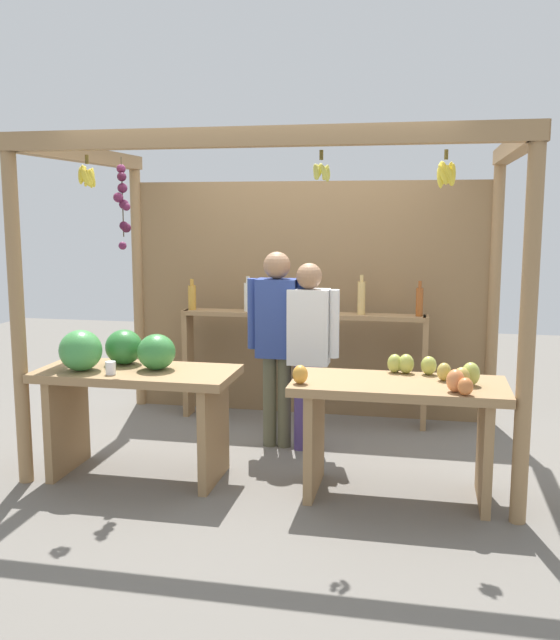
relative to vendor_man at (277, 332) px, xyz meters
The scene contains 7 objects.
ground_plane 0.95m from the vendor_man, 35.61° to the right, with size 12.00×12.00×0.00m, color slate.
market_stall 0.64m from the vendor_man, 80.32° to the left, with size 3.46×2.21×2.41m.
fruit_counter_left 1.26m from the vendor_man, 136.84° to the right, with size 1.40×0.64×1.08m.
fruit_counter_right 1.37m from the vendor_man, 39.61° to the right, with size 1.40×0.67×0.94m.
bottle_shelf_unit 0.75m from the vendor_man, 84.13° to the left, with size 2.22×0.22×1.35m.
vendor_man is the anchor object (origin of this frame).
vendor_woman 0.27m from the vendor_man, ahead, with size 0.48×0.20×1.50m.
Camera 1 is at (1.06, -5.39, 1.90)m, focal length 39.73 mm.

